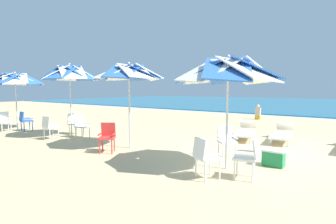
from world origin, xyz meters
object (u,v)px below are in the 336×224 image
object	(u,v)px
plastic_chair_4	(74,122)
beach_umbrella_2	(70,74)
sun_lounger_2	(245,131)
plastic_chair_2	(248,156)
beach_umbrella_1	(129,73)
plastic_chair_1	(226,139)
plastic_chair_8	(25,120)
beach_umbrella_0	(228,72)
beach_umbrella_3	(15,80)
beachgoer_seated	(259,114)
plastic_chair_0	(205,155)
plastic_chair_5	(81,125)
plastic_chair_3	(107,135)
cooler_box	(274,158)
plastic_chair_6	(49,126)
plastic_chair_7	(4,120)
sun_lounger_1	(282,134)

from	to	relation	value
plastic_chair_4	beach_umbrella_2	bearing A→B (deg)	-44.04
beach_umbrella_2	sun_lounger_2	distance (m)	7.02
plastic_chair_2	beach_umbrella_1	bearing A→B (deg)	171.64
plastic_chair_1	plastic_chair_8	bearing A→B (deg)	-172.74
beach_umbrella_0	plastic_chair_2	distance (m)	1.91
beach_umbrella_3	beachgoer_seated	distance (m)	13.36
plastic_chair_0	beach_umbrella_0	bearing A→B (deg)	85.26
plastic_chair_4	plastic_chair_5	size ratio (longest dim) A/B	1.00
beach_umbrella_1	plastic_chair_4	size ratio (longest dim) A/B	3.11
plastic_chair_2	plastic_chair_3	world-z (taller)	same
plastic_chair_4	plastic_chair_5	xyz separation A→B (m)	(0.88, -0.28, 0.00)
plastic_chair_4	plastic_chair_8	xyz separation A→B (m)	(-2.58, -0.78, 0.00)
plastic_chair_8	cooler_box	world-z (taller)	plastic_chair_8
sun_lounger_2	beachgoer_seated	world-z (taller)	beachgoer_seated
beach_umbrella_0	plastic_chair_6	world-z (taller)	beach_umbrella_0
plastic_chair_1	plastic_chair_2	size ratio (longest dim) A/B	1.00
beach_umbrella_1	plastic_chair_4	world-z (taller)	beach_umbrella_1
plastic_chair_2	plastic_chair_8	size ratio (longest dim) A/B	1.00
plastic_chair_4	beachgoer_seated	bearing A→B (deg)	66.38
plastic_chair_1	cooler_box	world-z (taller)	plastic_chair_1
beach_umbrella_1	plastic_chair_7	world-z (taller)	beach_umbrella_1
beach_umbrella_1	plastic_chair_3	distance (m)	2.01
plastic_chair_1	plastic_chair_4	distance (m)	6.53
plastic_chair_6	plastic_chair_2	bearing A→B (deg)	1.57
beach_umbrella_0	beach_umbrella_1	world-z (taller)	beach_umbrella_1
plastic_chair_1	plastic_chair_6	world-z (taller)	same
beach_umbrella_2	plastic_chair_5	size ratio (longest dim) A/B	3.29
plastic_chair_0	plastic_chair_8	xyz separation A→B (m)	(-9.47, 0.74, 0.00)
beach_umbrella_0	plastic_chair_8	world-z (taller)	beach_umbrella_0
plastic_chair_8	beach_umbrella_2	bearing A→B (deg)	6.89
plastic_chair_3	plastic_chair_6	size ratio (longest dim) A/B	1.00
plastic_chair_0	beach_umbrella_3	world-z (taller)	beach_umbrella_3
plastic_chair_8	sun_lounger_2	distance (m)	9.49
beach_umbrella_1	cooler_box	distance (m)	4.75
plastic_chair_1	sun_lounger_1	distance (m)	3.27
plastic_chair_6	sun_lounger_1	distance (m)	8.45
plastic_chair_3	sun_lounger_2	xyz separation A→B (m)	(2.52, 4.47, -0.22)
plastic_chair_1	beachgoer_seated	xyz separation A→B (m)	(-2.14, 9.64, -0.20)
beach_umbrella_2	beach_umbrella_0	bearing A→B (deg)	-1.84
plastic_chair_5	plastic_chair_8	size ratio (longest dim) A/B	1.00
beach_umbrella_2	plastic_chair_5	world-z (taller)	beach_umbrella_2
beach_umbrella_2	plastic_chair_5	xyz separation A→B (m)	(0.44, 0.14, -1.95)
beach_umbrella_1	plastic_chair_8	bearing A→B (deg)	-176.69
plastic_chair_7	plastic_chair_8	distance (m)	0.82
plastic_chair_8	cooler_box	bearing A→B (deg)	5.80
beach_umbrella_3	sun_lounger_2	distance (m)	10.16
plastic_chair_5	plastic_chair_6	distance (m)	1.12
plastic_chair_3	sun_lounger_1	world-z (taller)	plastic_chair_3
beach_umbrella_1	beach_umbrella_2	xyz separation A→B (m)	(-3.18, 0.01, 0.09)
plastic_chair_3	cooler_box	xyz separation A→B (m)	(4.32, 1.47, -0.30)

